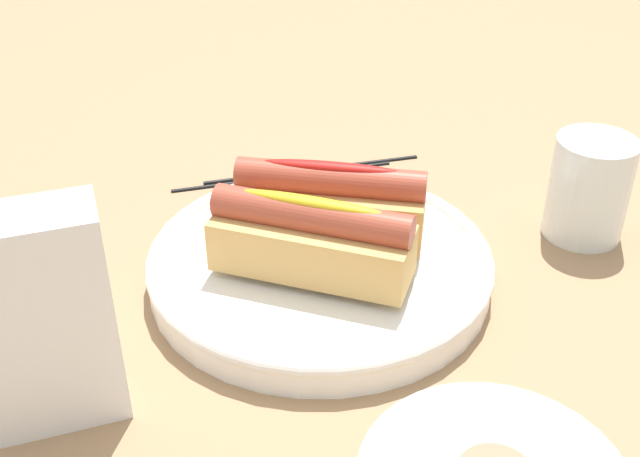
% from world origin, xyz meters
% --- Properties ---
extents(ground_plane, '(2.40, 2.40, 0.00)m').
position_xyz_m(ground_plane, '(0.00, 0.00, 0.00)').
color(ground_plane, '#9E7A56').
extents(serving_bowl, '(0.27, 0.27, 0.03)m').
position_xyz_m(serving_bowl, '(0.01, 0.01, 0.02)').
color(serving_bowl, white).
rests_on(serving_bowl, ground_plane).
extents(hotdog_front, '(0.16, 0.09, 0.06)m').
position_xyz_m(hotdog_front, '(0.00, -0.01, 0.06)').
color(hotdog_front, tan).
rests_on(hotdog_front, serving_bowl).
extents(hotdog_back, '(0.16, 0.11, 0.06)m').
position_xyz_m(hotdog_back, '(0.02, 0.04, 0.06)').
color(hotdog_back, tan).
rests_on(hotdog_back, serving_bowl).
extents(water_glass, '(0.07, 0.07, 0.09)m').
position_xyz_m(water_glass, '(-0.22, -0.03, 0.04)').
color(water_glass, white).
rests_on(water_glass, ground_plane).
extents(napkin_box, '(0.12, 0.07, 0.15)m').
position_xyz_m(napkin_box, '(0.20, 0.14, 0.07)').
color(napkin_box, white).
rests_on(napkin_box, ground_plane).
extents(chopstick_near, '(0.22, 0.04, 0.01)m').
position_xyz_m(chopstick_near, '(0.03, -0.16, 0.00)').
color(chopstick_near, black).
rests_on(chopstick_near, ground_plane).
extents(chopstick_far, '(0.22, 0.04, 0.01)m').
position_xyz_m(chopstick_far, '(0.00, -0.17, 0.00)').
color(chopstick_far, black).
rests_on(chopstick_far, ground_plane).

